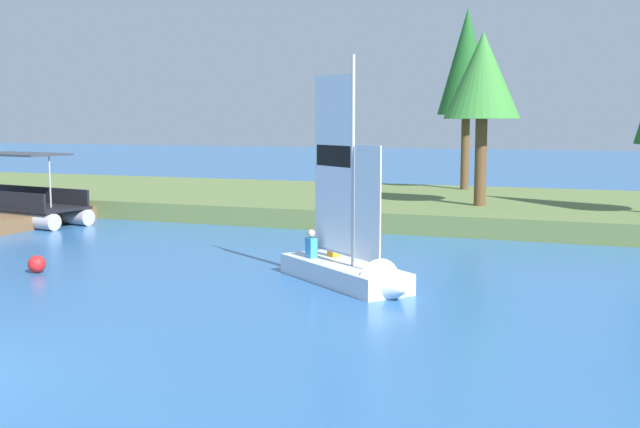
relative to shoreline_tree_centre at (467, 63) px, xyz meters
The scene contains 7 objects.
shore_bank 8.06m from the shoreline_tree_centre, 125.98° to the right, with size 80.00×12.42×0.71m, color #5B703D.
shoreline_tree_centre is the anchor object (origin of this frame).
shoreline_tree_midright 7.14m from the shoreline_tree_centre, 74.60° to the right, with size 2.79×2.79×6.36m.
wooden_dock 19.69m from the shoreline_tree_centre, 136.39° to the right, with size 1.97×5.82×0.49m, color brown.
sailboat 20.00m from the shoreline_tree_centre, 86.44° to the right, with size 4.24×3.67×5.66m.
pontoon_boat 19.97m from the shoreline_tree_centre, 138.23° to the right, with size 5.77×3.07×2.64m.
channel_buoy 22.34m from the shoreline_tree_centre, 108.97° to the right, with size 0.44×0.44×0.44m, color red.
Camera 1 is at (9.93, -8.13, 3.83)m, focal length 43.98 mm.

